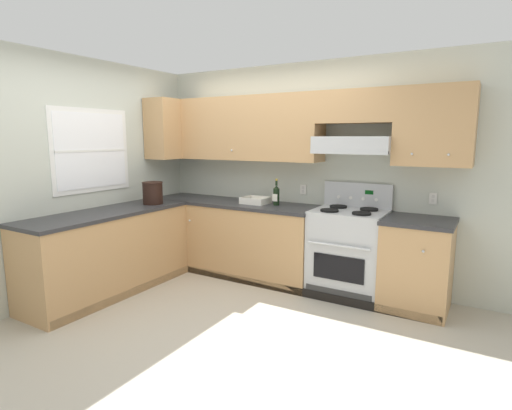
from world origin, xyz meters
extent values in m
plane|color=#B2AA99|center=(0.00, 0.00, 0.00)|extent=(7.04, 7.04, 0.00)
cube|color=beige|center=(0.46, 1.62, 1.27)|extent=(4.68, 0.12, 2.55)
cube|color=tan|center=(-0.42, 1.38, 1.80)|extent=(2.11, 0.34, 0.76)
cube|color=tan|center=(1.79, 1.38, 1.80)|extent=(0.72, 0.34, 0.76)
cube|color=tan|center=(1.03, 1.38, 2.01)|extent=(0.80, 0.34, 0.34)
cube|color=#B7BABC|center=(1.03, 1.34, 1.62)|extent=(0.80, 0.46, 0.17)
cube|color=#B7BABC|center=(1.03, 1.12, 1.54)|extent=(0.80, 0.03, 0.04)
sphere|color=silver|center=(-0.42, 1.20, 1.54)|extent=(0.02, 0.02, 0.02)
sphere|color=silver|center=(1.63, 1.20, 1.54)|extent=(0.02, 0.02, 0.02)
sphere|color=silver|center=(1.95, 1.20, 1.54)|extent=(0.02, 0.02, 0.02)
cube|color=silver|center=(0.37, 1.55, 1.08)|extent=(0.08, 0.01, 0.12)
cube|color=silver|center=(0.37, 1.54, 1.10)|extent=(0.03, 0.00, 0.03)
cube|color=silver|center=(0.37, 1.54, 1.06)|extent=(0.03, 0.00, 0.03)
cube|color=silver|center=(1.81, 1.55, 1.08)|extent=(0.08, 0.01, 0.12)
cube|color=silver|center=(1.81, 1.54, 1.10)|extent=(0.03, 0.00, 0.03)
cube|color=silver|center=(1.81, 1.54, 1.06)|extent=(0.03, 0.00, 0.03)
cube|color=beige|center=(-1.62, 0.10, 1.27)|extent=(0.12, 4.00, 2.55)
cube|color=white|center=(-1.57, 0.10, 1.55)|extent=(0.04, 1.00, 0.92)
cube|color=white|center=(-1.55, 0.10, 1.55)|extent=(0.01, 0.90, 0.82)
cube|color=white|center=(-1.54, 0.10, 1.55)|extent=(0.01, 0.90, 0.02)
cube|color=tan|center=(-1.38, 1.20, 1.80)|extent=(0.34, 0.64, 0.76)
cube|color=tan|center=(-0.44, 1.25, 0.44)|extent=(2.18, 0.61, 0.87)
cube|color=#2D2D30|center=(-0.44, 1.25, 0.89)|extent=(2.20, 0.63, 0.04)
cube|color=tan|center=(1.73, 1.25, 0.44)|extent=(0.63, 0.61, 0.87)
cube|color=#2D2D30|center=(1.73, 1.25, 0.89)|extent=(0.65, 0.63, 0.04)
cube|color=black|center=(0.26, 0.97, 0.04)|extent=(3.54, 0.06, 0.09)
sphere|color=silver|center=(-0.88, 0.93, 0.68)|extent=(0.03, 0.03, 0.03)
sphere|color=silver|center=(1.83, 0.93, 0.68)|extent=(0.03, 0.03, 0.03)
cube|color=tan|center=(-1.25, 0.00, 0.44)|extent=(0.61, 1.89, 0.87)
cube|color=#2D2D30|center=(-1.25, 0.00, 0.89)|extent=(0.63, 1.91, 0.04)
cube|color=black|center=(-0.97, 0.00, 0.04)|extent=(0.06, 1.85, 0.09)
cube|color=#B7BABC|center=(1.03, 1.25, 0.46)|extent=(0.76, 0.58, 0.91)
cube|color=black|center=(1.03, 0.95, 0.38)|extent=(0.53, 0.01, 0.26)
cylinder|color=silver|center=(1.03, 0.93, 0.62)|extent=(0.65, 0.02, 0.02)
cube|color=#333333|center=(1.03, 0.96, 0.10)|extent=(0.70, 0.01, 0.11)
cube|color=#B7BABC|center=(1.03, 1.25, 0.92)|extent=(0.76, 0.58, 0.02)
cube|color=#B7BABC|center=(1.03, 1.52, 1.05)|extent=(0.76, 0.04, 0.29)
cube|color=#053F0C|center=(1.17, 1.50, 1.10)|extent=(0.09, 0.01, 0.04)
cylinder|color=black|center=(0.86, 1.11, 0.94)|extent=(0.19, 0.19, 0.02)
cylinder|color=black|center=(0.86, 1.11, 0.93)|extent=(0.07, 0.07, 0.01)
cylinder|color=black|center=(1.20, 1.11, 0.94)|extent=(0.19, 0.19, 0.02)
cylinder|color=black|center=(1.20, 1.11, 0.93)|extent=(0.07, 0.07, 0.01)
cylinder|color=black|center=(0.86, 1.39, 0.94)|extent=(0.19, 0.19, 0.02)
cylinder|color=black|center=(0.86, 1.39, 0.93)|extent=(0.07, 0.07, 0.01)
cylinder|color=black|center=(1.20, 1.39, 0.94)|extent=(0.19, 0.19, 0.02)
cylinder|color=black|center=(1.20, 1.39, 0.93)|extent=(0.07, 0.07, 0.01)
cylinder|color=white|center=(0.83, 1.50, 1.03)|extent=(0.04, 0.02, 0.04)
cylinder|color=white|center=(0.97, 1.50, 1.03)|extent=(0.04, 0.02, 0.04)
cylinder|color=white|center=(1.11, 1.50, 1.03)|extent=(0.04, 0.02, 0.04)
cylinder|color=white|center=(1.25, 1.50, 1.03)|extent=(0.04, 0.02, 0.04)
cylinder|color=black|center=(0.15, 1.28, 1.01)|extent=(0.07, 0.07, 0.19)
cone|color=black|center=(0.15, 1.28, 1.12)|extent=(0.07, 0.07, 0.04)
cylinder|color=black|center=(0.15, 1.28, 1.18)|extent=(0.03, 0.03, 0.08)
cylinder|color=gold|center=(0.15, 1.28, 1.21)|extent=(0.03, 0.03, 0.02)
cube|color=silver|center=(0.15, 1.24, 1.00)|extent=(0.06, 0.00, 0.09)
cube|color=white|center=(-0.12, 1.26, 0.92)|extent=(0.24, 0.21, 0.02)
cube|color=white|center=(-0.12, 1.14, 0.95)|extent=(0.31, 0.01, 0.08)
cube|color=white|center=(-0.12, 1.39, 0.95)|extent=(0.31, 0.01, 0.08)
cube|color=white|center=(-0.27, 1.26, 0.95)|extent=(0.01, 0.24, 0.08)
cube|color=white|center=(0.02, 1.26, 0.95)|extent=(0.01, 0.24, 0.08)
cylinder|color=black|center=(-1.16, 0.61, 1.04)|extent=(0.23, 0.23, 0.26)
torus|color=black|center=(-1.16, 0.61, 1.17)|extent=(0.25, 0.25, 0.01)
camera|label=1|loc=(2.33, -2.89, 1.70)|focal=28.53mm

